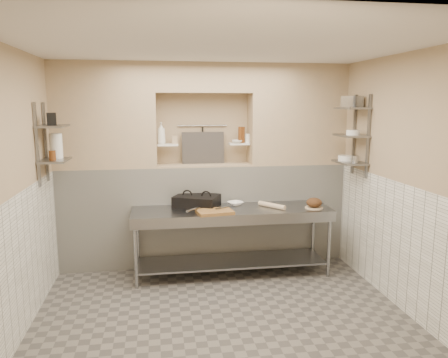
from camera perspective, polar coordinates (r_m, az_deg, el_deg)
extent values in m
cube|color=#635D57|center=(4.91, -0.12, -18.22)|extent=(4.00, 3.90, 0.10)
cube|color=silver|center=(4.38, -0.14, 17.60)|extent=(4.00, 3.90, 0.10)
cube|color=tan|center=(4.58, -26.37, -1.99)|extent=(0.10, 3.90, 2.80)
cube|color=tan|center=(5.14, 23.08, -0.58)|extent=(0.10, 3.90, 2.80)
cube|color=tan|center=(6.38, -2.87, 2.07)|extent=(4.00, 0.10, 2.80)
cube|color=tan|center=(2.53, 6.90, -10.06)|extent=(4.00, 0.10, 2.80)
cube|color=white|center=(6.27, -2.57, -4.59)|extent=(4.00, 0.40, 1.40)
cube|color=tan|center=(6.13, -2.62, 1.85)|extent=(1.30, 0.40, 0.02)
cube|color=tan|center=(6.07, -15.32, 7.98)|extent=(1.35, 0.40, 1.40)
cube|color=tan|center=(6.35, 9.42, 8.26)|extent=(1.35, 0.40, 1.40)
cube|color=tan|center=(6.08, -2.71, 13.03)|extent=(1.30, 0.40, 0.40)
cube|color=white|center=(4.75, -25.03, -10.29)|extent=(0.02, 3.90, 1.40)
cube|color=white|center=(5.27, 22.01, -8.11)|extent=(0.02, 3.90, 1.40)
cube|color=white|center=(6.06, -7.36, 4.45)|extent=(0.28, 0.16, 0.02)
cube|color=white|center=(6.17, 1.99, 4.62)|extent=(0.28, 0.16, 0.02)
cylinder|color=gray|center=(6.25, -2.83, 6.97)|extent=(0.70, 0.02, 0.02)
cylinder|color=black|center=(6.24, -2.80, 5.41)|extent=(0.02, 0.02, 0.30)
cube|color=#383330|center=(6.20, -2.74, 4.08)|extent=(0.60, 0.08, 0.45)
cube|color=slate|center=(5.71, -22.25, 4.49)|extent=(0.03, 0.03, 0.95)
cube|color=slate|center=(5.32, -23.23, 4.09)|extent=(0.03, 0.03, 0.95)
cube|color=slate|center=(5.50, -21.22, 2.28)|extent=(0.30, 0.50, 0.02)
cube|color=slate|center=(5.47, -21.48, 6.44)|extent=(0.30, 0.50, 0.03)
cube|color=slate|center=(6.14, 16.62, 5.60)|extent=(0.03, 0.03, 1.05)
cube|color=slate|center=(5.78, 18.31, 5.28)|extent=(0.03, 0.03, 1.05)
cube|color=slate|center=(5.94, 16.10, 2.10)|extent=(0.30, 0.50, 0.02)
cube|color=slate|center=(5.90, 16.26, 5.46)|extent=(0.30, 0.50, 0.02)
cube|color=slate|center=(5.89, 16.42, 8.86)|extent=(0.30, 0.50, 0.03)
cube|color=gray|center=(5.73, 1.03, -4.09)|extent=(2.60, 0.70, 0.04)
cube|color=gray|center=(5.94, 1.01, -10.66)|extent=(2.45, 0.60, 0.03)
cube|color=gray|center=(5.44, 1.63, -5.53)|extent=(2.60, 0.02, 0.12)
cylinder|color=gray|center=(5.51, -11.44, -9.75)|extent=(0.04, 0.04, 0.86)
cylinder|color=gray|center=(6.06, -11.21, -7.93)|extent=(0.04, 0.04, 0.86)
cylinder|color=gray|center=(5.93, 13.53, -8.42)|extent=(0.04, 0.04, 0.86)
cylinder|color=gray|center=(6.44, 11.57, -6.87)|extent=(0.04, 0.04, 0.86)
cube|color=black|center=(5.84, -3.57, -3.15)|extent=(0.68, 0.60, 0.10)
cube|color=black|center=(5.82, -3.58, -2.41)|extent=(0.68, 0.60, 0.05)
cube|color=olive|center=(5.48, -1.20, -4.31)|extent=(0.48, 0.37, 0.04)
cube|color=gray|center=(5.61, 0.01, -3.69)|extent=(0.25, 0.19, 0.01)
cylinder|color=gray|center=(5.47, -4.04, -3.97)|extent=(0.20, 0.23, 0.03)
imported|color=white|center=(5.92, 1.50, -3.20)|extent=(0.27, 0.27, 0.05)
cylinder|color=tan|center=(5.81, 6.26, -3.44)|extent=(0.31, 0.36, 0.06)
cylinder|color=tan|center=(5.88, 11.67, -3.67)|extent=(0.24, 0.24, 0.01)
ellipsoid|color=#4C2D19|center=(5.87, 11.69, -3.02)|extent=(0.21, 0.21, 0.12)
imported|color=white|center=(6.05, -8.20, 5.95)|extent=(0.14, 0.14, 0.30)
cube|color=tan|center=(6.10, -6.46, 5.14)|extent=(0.07, 0.07, 0.11)
imported|color=white|center=(6.13, 1.70, 4.91)|extent=(0.18, 0.18, 0.05)
cylinder|color=#582D11|center=(6.17, 2.44, 5.78)|extent=(0.06, 0.06, 0.23)
cylinder|color=#582D11|center=(6.14, 2.13, 5.78)|extent=(0.06, 0.06, 0.23)
cylinder|color=white|center=(6.20, 3.10, 5.34)|extent=(0.07, 0.07, 0.13)
cylinder|color=white|center=(5.60, -21.08, 4.06)|extent=(0.15, 0.15, 0.30)
cylinder|color=#582D11|center=(5.39, -21.50, 2.88)|extent=(0.08, 0.08, 0.12)
cube|color=black|center=(5.43, -21.61, 7.31)|extent=(0.12, 0.12, 0.14)
cylinder|color=white|center=(6.03, 15.69, 2.66)|extent=(0.22, 0.22, 0.07)
cylinder|color=gray|center=(5.80, 16.74, 2.49)|extent=(0.10, 0.10, 0.10)
cylinder|color=white|center=(5.85, 16.50, 5.85)|extent=(0.17, 0.17, 0.06)
cube|color=gray|center=(5.91, 16.39, 9.67)|extent=(0.24, 0.27, 0.14)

